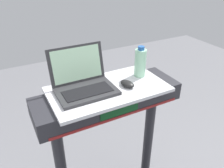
# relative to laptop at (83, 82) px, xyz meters

# --- Properties ---
(desk_board) EXTENTS (0.70, 0.38, 0.02)m
(desk_board) POSITION_rel_laptop_xyz_m (0.13, -0.05, -0.06)
(desk_board) COLOR silver
(desk_board) RESTS_ON treadmill_base
(laptop) EXTENTS (0.33, 0.28, 0.23)m
(laptop) POSITION_rel_laptop_xyz_m (0.00, 0.00, 0.00)
(laptop) COLOR #2D2D30
(laptop) RESTS_ON desk_board
(computer_mouse) EXTENTS (0.08, 0.11, 0.03)m
(computer_mouse) POSITION_rel_laptop_xyz_m (0.24, -0.09, -0.03)
(computer_mouse) COLOR black
(computer_mouse) RESTS_ON desk_board
(water_bottle) EXTENTS (0.07, 0.07, 0.20)m
(water_bottle) POSITION_rel_laptop_xyz_m (0.39, -0.00, 0.04)
(water_bottle) COLOR #9EDBB2
(water_bottle) RESTS_ON desk_board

